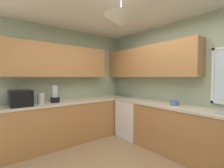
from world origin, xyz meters
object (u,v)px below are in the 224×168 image
Objects in this scene: dishwasher at (133,119)px; blender_appliance at (55,95)px; bowl at (174,103)px; kettle at (41,98)px; microwave at (21,98)px.

blender_appliance reaches higher than dishwasher.
bowl reaches higher than dishwasher.
blender_appliance is (-0.02, 0.28, 0.05)m from kettle.
blender_appliance is at bearing -111.78° from dishwasher.
dishwasher is 5.19× the size of bowl.
blender_appliance is at bearing 90.00° from microwave.
dishwasher is at bearing -178.38° from bowl.
kettle is 1.30× the size of bowl.
bowl is 2.41m from blender_appliance.
blender_appliance reaches higher than kettle.
kettle is (0.02, 0.35, -0.04)m from microwave.
kettle is 0.60× the size of blender_appliance.
kettle is 0.29m from blender_appliance.
microwave reaches higher than kettle.
blender_appliance is at bearing -135.64° from bowl.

